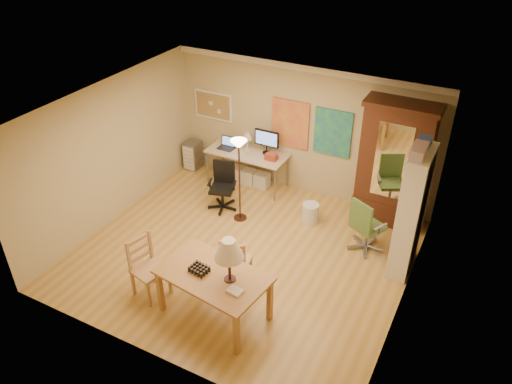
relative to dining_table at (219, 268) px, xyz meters
The scene contains 16 objects.
floor 1.77m from the dining_table, 106.11° to the left, with size 5.50×5.50×0.00m, color #AD843D.
crown_molding 4.27m from the dining_table, 96.08° to the left, with size 5.50×0.08×0.12m, color white.
corkboard 4.65m from the dining_table, 122.25° to the left, with size 0.90×0.04×0.62m, color #A0864B.
art_panel_left 4.00m from the dining_table, 99.66° to the left, with size 0.80×0.04×1.00m, color gold.
art_panel_right 3.95m from the dining_table, 86.57° to the left, with size 0.75×0.04×0.95m, color #246092.
dining_table is the anchor object (origin of this frame).
ladder_chair_back 0.90m from the dining_table, 101.59° to the left, with size 0.51×0.50×0.95m.
ladder_chair_left 1.33m from the dining_table, behind, with size 0.56×0.57×1.03m.
torchiere_lamp 2.60m from the dining_table, 112.55° to the left, with size 0.31×0.31×1.69m.
computer_desk 3.90m from the dining_table, 111.70° to the left, with size 1.70×0.74×1.29m.
office_chair_black 3.03m from the dining_table, 120.03° to the left, with size 0.60×0.60×0.97m.
office_chair_green 3.01m from the dining_table, 60.74° to the left, with size 0.65×0.65×1.05m.
drawer_cart 4.71m from the dining_table, 128.57° to the left, with size 0.32×0.38×0.64m.
armoire 3.98m from the dining_table, 67.48° to the left, with size 1.31×0.62×2.41m.
bookshelf 3.22m from the dining_table, 48.44° to the left, with size 0.33×0.88×2.20m.
wastebin 2.99m from the dining_table, 84.72° to the left, with size 0.32×0.32×0.40m, color silver.
Camera 1 is at (3.37, -5.97, 5.63)m, focal length 35.00 mm.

